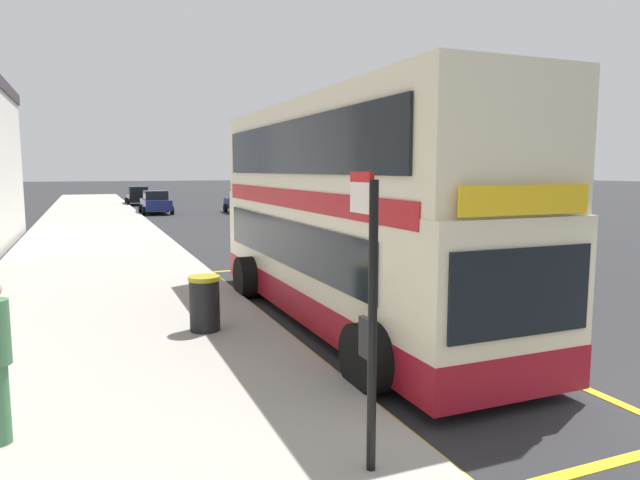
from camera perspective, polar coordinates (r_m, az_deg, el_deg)
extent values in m
plane|color=#28282B|center=(36.29, -10.72, 2.10)|extent=(260.00, 260.00, 0.00)
cube|color=#A39E93|center=(35.55, -21.84, 1.73)|extent=(6.00, 76.00, 0.14)
cube|color=beige|center=(11.52, 2.65, -1.54)|extent=(2.41, 10.04, 2.30)
cube|color=beige|center=(11.40, 2.72, 8.96)|extent=(2.38, 9.84, 1.90)
cube|color=maroon|center=(11.68, 2.63, -5.66)|extent=(2.43, 10.06, 0.60)
cube|color=#B2191E|center=(11.41, 2.69, 4.28)|extent=(2.44, 9.24, 0.36)
cube|color=black|center=(11.40, -3.77, -0.11)|extent=(0.04, 8.03, 0.90)
cube|color=black|center=(10.94, -3.17, 9.30)|extent=(0.04, 8.84, 1.00)
cube|color=black|center=(7.30, 19.68, -4.99)|extent=(2.12, 0.04, 1.10)
cube|color=yellow|center=(7.16, 20.06, 3.81)|extent=(1.93, 0.04, 0.36)
cylinder|color=black|center=(8.00, 5.21, -11.71)|extent=(0.56, 1.00, 1.00)
cylinder|color=black|center=(9.44, 19.47, -9.17)|extent=(0.56, 1.00, 1.00)
cylinder|color=black|center=(13.79, -7.15, -3.73)|extent=(0.56, 1.00, 1.00)
cylinder|color=black|center=(14.67, 2.66, -3.04)|extent=(0.56, 1.00, 1.00)
cube|color=gold|center=(11.37, -4.40, -8.60)|extent=(0.16, 12.93, 0.01)
cube|color=gold|center=(12.60, 8.92, -7.11)|extent=(0.16, 12.93, 0.01)
cube|color=gold|center=(7.03, 26.63, -19.61)|extent=(3.19, 0.16, 0.01)
cube|color=gold|center=(17.76, -6.12, -2.91)|extent=(3.19, 0.16, 0.01)
cylinder|color=black|center=(5.50, 5.30, -8.92)|extent=(0.09, 0.09, 2.85)
cube|color=silver|center=(5.52, 4.22, 4.27)|extent=(0.05, 0.42, 0.30)
cube|color=red|center=(5.51, 4.24, 6.35)|extent=(0.05, 0.42, 0.10)
cube|color=black|center=(5.62, 4.81, -9.87)|extent=(0.06, 0.28, 0.40)
cube|color=black|center=(52.47, -17.83, 4.11)|extent=(1.76, 4.20, 0.72)
cube|color=black|center=(52.34, -17.85, 4.82)|extent=(1.52, 1.90, 0.60)
cylinder|color=black|center=(53.72, -18.92, 3.74)|extent=(0.22, 0.60, 0.60)
cylinder|color=black|center=(53.86, -16.93, 3.82)|extent=(0.22, 0.60, 0.60)
cylinder|color=black|center=(51.12, -18.74, 3.60)|extent=(0.22, 0.60, 0.60)
cylinder|color=black|center=(51.28, -16.65, 3.68)|extent=(0.22, 0.60, 0.60)
cube|color=#196066|center=(23.27, 3.07, 1.11)|extent=(1.76, 4.20, 0.72)
cube|color=black|center=(23.12, 3.19, 2.72)|extent=(1.52, 1.90, 0.60)
cylinder|color=black|center=(24.12, -0.27, 0.48)|extent=(0.22, 0.60, 0.60)
cylinder|color=black|center=(24.88, 3.73, 0.66)|extent=(0.22, 0.60, 0.60)
cylinder|color=black|center=(21.74, 2.31, -0.26)|extent=(0.22, 0.60, 0.60)
cylinder|color=black|center=(22.58, 6.63, -0.02)|extent=(0.22, 0.60, 0.60)
cube|color=navy|center=(40.97, -7.83, 3.64)|extent=(1.76, 4.20, 0.72)
cube|color=black|center=(40.84, -7.81, 4.55)|extent=(1.52, 1.90, 0.60)
cylinder|color=black|center=(42.03, -9.50, 3.20)|extent=(0.22, 0.60, 0.60)
cylinder|color=black|center=(42.49, -7.04, 3.29)|extent=(0.22, 0.60, 0.60)
cylinder|color=black|center=(39.50, -8.66, 2.97)|extent=(0.22, 0.60, 0.60)
cylinder|color=black|center=(39.99, -6.05, 3.06)|extent=(0.22, 0.60, 0.60)
cube|color=navy|center=(41.50, -16.21, 3.47)|extent=(1.76, 4.20, 0.72)
cube|color=black|center=(41.36, -16.23, 4.37)|extent=(1.52, 1.90, 0.60)
cylinder|color=black|center=(42.72, -17.63, 3.03)|extent=(0.22, 0.60, 0.60)
cylinder|color=black|center=(42.92, -15.14, 3.13)|extent=(0.22, 0.60, 0.60)
cylinder|color=black|center=(40.13, -17.32, 2.80)|extent=(0.22, 0.60, 0.60)
cylinder|color=black|center=(40.34, -14.67, 2.91)|extent=(0.22, 0.60, 0.60)
cylinder|color=black|center=(10.64, -11.54, -6.48)|extent=(0.55, 0.55, 0.93)
cylinder|color=#A5991E|center=(10.53, -11.60, -3.81)|extent=(0.57, 0.57, 0.08)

